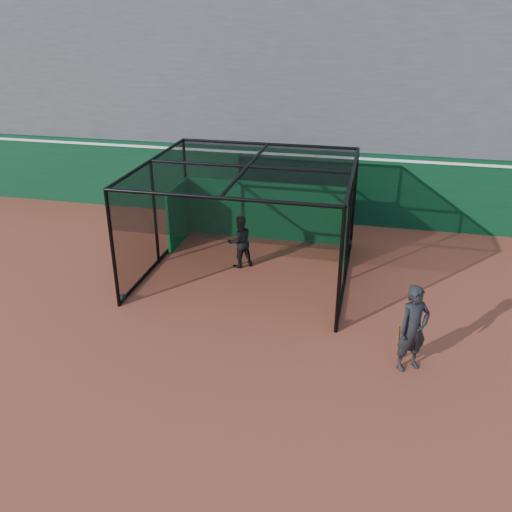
# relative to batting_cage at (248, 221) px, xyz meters

# --- Properties ---
(ground) EXTENTS (120.00, 120.00, 0.00)m
(ground) POSITION_rel_batting_cage_xyz_m (-0.12, -3.90, -1.54)
(ground) COLOR brown
(ground) RESTS_ON ground
(outfield_wall) EXTENTS (50.00, 0.50, 2.50)m
(outfield_wall) POSITION_rel_batting_cage_xyz_m (-0.12, 4.60, -0.25)
(outfield_wall) COLOR #09341B
(outfield_wall) RESTS_ON ground
(grandstand) EXTENTS (50.00, 7.85, 8.95)m
(grandstand) POSITION_rel_batting_cage_xyz_m (-0.12, 8.37, 2.94)
(grandstand) COLOR #4C4C4F
(grandstand) RESTS_ON ground
(batting_cage) EXTENTS (5.56, 5.37, 3.08)m
(batting_cage) POSITION_rel_batting_cage_xyz_m (0.00, 0.00, 0.00)
(batting_cage) COLOR black
(batting_cage) RESTS_ON ground
(batter) EXTENTS (0.95, 0.92, 1.55)m
(batter) POSITION_rel_batting_cage_xyz_m (-0.32, 0.30, -0.76)
(batter) COLOR black
(batter) RESTS_ON ground
(on_deck_player) EXTENTS (0.83, 0.76, 1.91)m
(on_deck_player) POSITION_rel_batting_cage_xyz_m (4.34, -3.70, -0.59)
(on_deck_player) COLOR black
(on_deck_player) RESTS_ON ground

